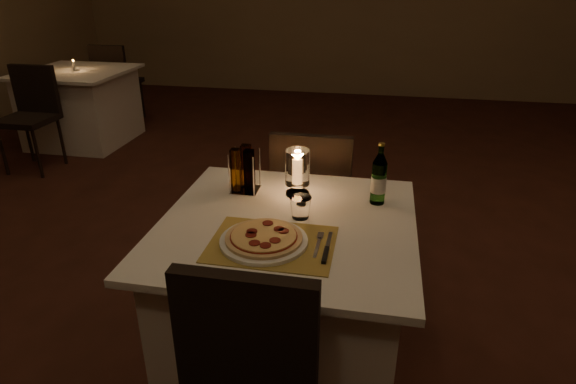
% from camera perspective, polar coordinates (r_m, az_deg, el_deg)
% --- Properties ---
extents(floor, '(8.00, 10.00, 0.02)m').
position_cam_1_polar(floor, '(2.66, 0.01, -13.51)').
color(floor, '#411D15').
rests_on(floor, ground).
extents(main_table, '(1.00, 1.00, 0.74)m').
position_cam_1_polar(main_table, '(2.10, -0.11, -12.38)').
color(main_table, white).
rests_on(main_table, ground).
extents(chair_far, '(0.42, 0.42, 0.90)m').
position_cam_1_polar(chair_far, '(2.61, 2.93, 0.06)').
color(chair_far, black).
rests_on(chair_far, ground).
extents(placemat, '(0.45, 0.34, 0.00)m').
position_cam_1_polar(placemat, '(1.75, -1.91, -6.16)').
color(placemat, '#A7883A').
rests_on(placemat, main_table).
extents(plate, '(0.32, 0.32, 0.01)m').
position_cam_1_polar(plate, '(1.75, -2.88, -5.81)').
color(plate, white).
rests_on(plate, placemat).
extents(pizza, '(0.28, 0.28, 0.02)m').
position_cam_1_polar(pizza, '(1.74, -2.88, -5.35)').
color(pizza, '#D8B77F').
rests_on(pizza, plate).
extents(fork, '(0.02, 0.18, 0.00)m').
position_cam_1_polar(fork, '(1.75, 3.63, -6.02)').
color(fork, silver).
rests_on(fork, placemat).
extents(knife, '(0.02, 0.22, 0.01)m').
position_cam_1_polar(knife, '(1.69, 4.54, -7.07)').
color(knife, black).
rests_on(knife, placemat).
extents(tumbler, '(0.09, 0.09, 0.09)m').
position_cam_1_polar(tumbler, '(1.91, 1.48, -1.85)').
color(tumbler, white).
rests_on(tumbler, main_table).
extents(water_bottle, '(0.06, 0.06, 0.27)m').
position_cam_1_polar(water_bottle, '(2.04, 10.71, 1.48)').
color(water_bottle, '#619D54').
rests_on(water_bottle, main_table).
extents(hurricane_candle, '(0.11, 0.11, 0.21)m').
position_cam_1_polar(hurricane_candle, '(2.08, 1.13, 2.76)').
color(hurricane_candle, white).
rests_on(hurricane_candle, main_table).
extents(cruet_caddy, '(0.12, 0.12, 0.21)m').
position_cam_1_polar(cruet_caddy, '(2.13, -5.23, 2.46)').
color(cruet_caddy, white).
rests_on(cruet_caddy, main_table).
extents(neighbor_table_left, '(1.00, 1.00, 0.74)m').
position_cam_1_polar(neighbor_table_left, '(5.44, -23.27, 9.29)').
color(neighbor_table_left, white).
rests_on(neighbor_table_left, ground).
extents(neighbor_chair_la, '(0.42, 0.42, 0.90)m').
position_cam_1_polar(neighbor_chair_la, '(4.85, -28.15, 8.84)').
color(neighbor_chair_la, black).
rests_on(neighbor_chair_la, ground).
extents(neighbor_chair_lb, '(0.42, 0.42, 0.90)m').
position_cam_1_polar(neighbor_chair_lb, '(5.99, -19.85, 12.83)').
color(neighbor_chair_lb, black).
rests_on(neighbor_chair_lb, ground).
extents(neighbor_candle_left, '(0.03, 0.03, 0.11)m').
position_cam_1_polar(neighbor_candle_left, '(5.36, -24.03, 13.54)').
color(neighbor_candle_left, white).
rests_on(neighbor_candle_left, neighbor_table_left).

